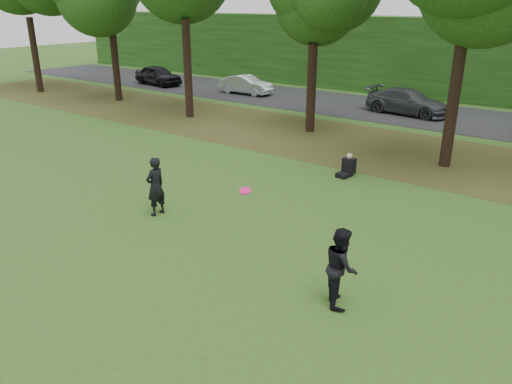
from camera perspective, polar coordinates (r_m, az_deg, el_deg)
ground at (r=12.84m, az=-14.79°, el=-7.43°), size 120.00×120.00×0.00m
leaf_litter at (r=22.60m, az=11.54°, el=5.29°), size 60.00×7.00×0.01m
street at (r=29.86m, az=18.30°, el=8.46°), size 70.00×7.00×0.02m
far_hedge at (r=35.19m, az=22.10°, el=13.88°), size 70.00×3.00×5.00m
player_left at (r=14.88m, az=-11.42°, el=0.63°), size 0.43×0.65×1.78m
player_right at (r=10.51m, az=9.71°, el=-8.39°), size 1.01×1.06×1.72m
parked_cars at (r=28.44m, az=19.69°, el=9.18°), size 42.16×3.40×1.48m
frisbee at (r=11.46m, az=-1.24°, el=0.14°), size 0.33×0.32×0.14m
seated_person at (r=18.42m, az=10.43°, el=2.77°), size 0.51×0.78×0.83m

